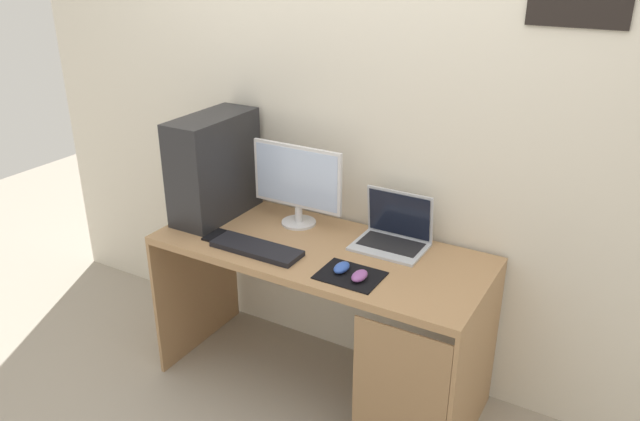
# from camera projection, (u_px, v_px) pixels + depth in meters

# --- Properties ---
(ground_plane) EXTENTS (8.00, 8.00, 0.00)m
(ground_plane) POSITION_uv_depth(u_px,v_px,m) (320.00, 384.00, 3.09)
(ground_plane) COLOR #9E9384
(wall_back) EXTENTS (4.00, 0.05, 2.60)m
(wall_back) POSITION_uv_depth(u_px,v_px,m) (359.00, 113.00, 2.85)
(wall_back) COLOR beige
(wall_back) RESTS_ON ground_plane
(desk) EXTENTS (1.52, 0.64, 0.77)m
(desk) POSITION_uv_depth(u_px,v_px,m) (322.00, 279.00, 2.83)
(desk) COLOR #A37A51
(desk) RESTS_ON ground_plane
(pc_tower) EXTENTS (0.21, 0.49, 0.51)m
(pc_tower) POSITION_uv_depth(u_px,v_px,m) (214.00, 167.00, 3.01)
(pc_tower) COLOR #232326
(pc_tower) RESTS_ON desk
(monitor) EXTENTS (0.47, 0.17, 0.40)m
(monitor) POSITION_uv_depth(u_px,v_px,m) (297.00, 183.00, 2.92)
(monitor) COLOR silver
(monitor) RESTS_ON desk
(laptop) EXTENTS (0.32, 0.24, 0.24)m
(laptop) POSITION_uv_depth(u_px,v_px,m) (393.00, 235.00, 2.78)
(laptop) COLOR #B7BCC6
(laptop) RESTS_ON desk
(keyboard) EXTENTS (0.42, 0.14, 0.02)m
(keyboard) POSITION_uv_depth(u_px,v_px,m) (257.00, 249.00, 2.74)
(keyboard) COLOR black
(keyboard) RESTS_ON desk
(mousepad) EXTENTS (0.26, 0.20, 0.00)m
(mousepad) POSITION_uv_depth(u_px,v_px,m) (350.00, 275.00, 2.54)
(mousepad) COLOR black
(mousepad) RESTS_ON desk
(mouse_left) EXTENTS (0.06, 0.10, 0.03)m
(mouse_left) POSITION_uv_depth(u_px,v_px,m) (342.00, 268.00, 2.56)
(mouse_left) COLOR #2D51B2
(mouse_left) RESTS_ON mousepad
(mouse_right) EXTENTS (0.06, 0.10, 0.03)m
(mouse_right) POSITION_uv_depth(u_px,v_px,m) (359.00, 276.00, 2.50)
(mouse_right) COLOR #8C4C99
(mouse_right) RESTS_ON mousepad
(cell_phone) EXTENTS (0.07, 0.13, 0.01)m
(cell_phone) POSITION_uv_depth(u_px,v_px,m) (216.00, 235.00, 2.88)
(cell_phone) COLOR black
(cell_phone) RESTS_ON desk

